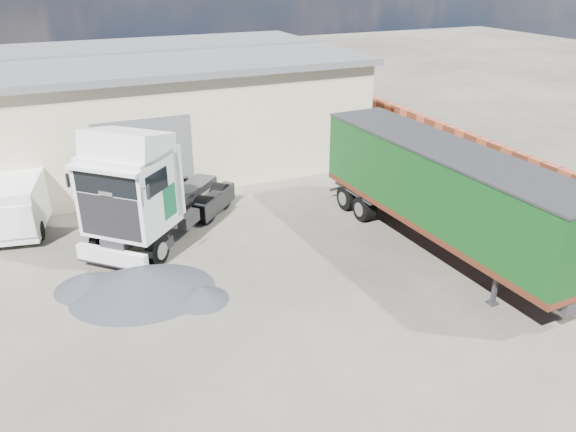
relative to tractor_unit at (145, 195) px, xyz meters
name	(u,v)px	position (x,y,z in m)	size (l,w,h in m)	color
ground	(284,310)	(2.75, -5.93, -1.92)	(120.00, 120.00, 0.00)	black
warehouse	(33,117)	(-3.25, 10.07, 0.74)	(30.60, 12.60, 5.42)	beige
brick_boundary_wall	(464,159)	(14.25, 0.07, -0.67)	(0.35, 26.00, 2.50)	#984326
tractor_unit	(145,195)	(0.00, 0.00, 0.00)	(6.48, 6.61, 4.57)	black
box_trailer	(441,188)	(9.29, -4.44, 0.38)	(2.93, 11.46, 3.78)	#2D2D30
panel_van	(16,199)	(-4.29, 3.66, -0.84)	(3.01, 5.44, 2.10)	black
gravel_heap	(140,280)	(-0.95, -3.22, -1.49)	(5.23, 5.02, 0.93)	black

